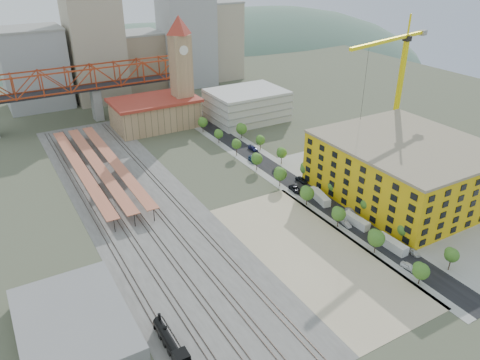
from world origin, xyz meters
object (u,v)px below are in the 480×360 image
construction_building (405,169)px  site_trailer_b (356,221)px  site_trailer_c (320,197)px  car_0 (409,267)px  tower_crane (398,71)px  clock_tower (181,61)px  site_trailer_a (392,244)px  locomotive (175,350)px  site_trailer_d (318,196)px

construction_building → site_trailer_b: construction_building is taller
site_trailer_c → car_0: 39.56m
car_0 → construction_building: bearing=36.8°
car_0 → site_trailer_c: bearing=76.9°
tower_crane → car_0: bearing=-131.4°
site_trailer_b → site_trailer_c: (0.00, 16.62, 0.05)m
tower_crane → site_trailer_c: size_ratio=5.52×
clock_tower → construction_building: clock_tower is taller
site_trailer_a → site_trailer_b: site_trailer_a is taller
locomotive → site_trailer_a: 66.24m
site_trailer_a → site_trailer_c: size_ratio=1.01×
clock_tower → locomotive: clock_tower is taller
tower_crane → car_0: 83.88m
clock_tower → site_trailer_a: size_ratio=5.42×
site_trailer_c → car_0: site_trailer_c is taller
construction_building → site_trailer_d: construction_building is taller
locomotive → tower_crane: tower_crane is taller
site_trailer_b → car_0: size_ratio=2.07×
site_trailer_d → site_trailer_b: bearing=-81.5°
site_trailer_b → car_0: 23.02m
site_trailer_d → construction_building: bearing=-15.1°
site_trailer_c → site_trailer_d: 1.50m
clock_tower → site_trailer_c: size_ratio=5.48×
locomotive → tower_crane: bearing=25.7°
clock_tower → site_trailer_b: bearing=-85.7°
construction_building → site_trailer_d: 29.52m
locomotive → site_trailer_d: size_ratio=2.40×
site_trailer_b → tower_crane: bearing=33.9°
tower_crane → construction_building: bearing=-128.1°
site_trailer_d → site_trailer_a: bearing=-81.5°
locomotive → construction_building: bearing=16.0°
site_trailer_c → car_0: (-3.00, -39.44, -0.54)m
site_trailer_b → site_trailer_d: site_trailer_b is taller
construction_building → site_trailer_a: bearing=-141.4°
tower_crane → car_0: (-51.45, -58.26, -31.53)m
tower_crane → locomotive: bearing=-154.3°
clock_tower → site_trailer_d: clock_tower is taller
site_trailer_b → car_0: (-3.00, -22.82, -0.50)m
locomotive → site_trailer_b: bearing=16.6°
car_0 → clock_tower: bearing=83.4°
site_trailer_d → site_trailer_c: bearing=-81.5°
site_trailer_a → site_trailer_d: site_trailer_a is taller
clock_tower → site_trailer_c: 94.57m
clock_tower → site_trailer_b: (8.00, -106.79, -27.44)m
site_trailer_c → site_trailer_b: bearing=-78.4°
tower_crane → car_0: size_ratio=11.82×
site_trailer_b → construction_building: bearing=12.3°
locomotive → site_trailer_b: locomotive is taller
tower_crane → site_trailer_b: (-48.45, -35.44, -31.04)m
locomotive → site_trailer_c: (66.00, 36.24, -0.70)m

